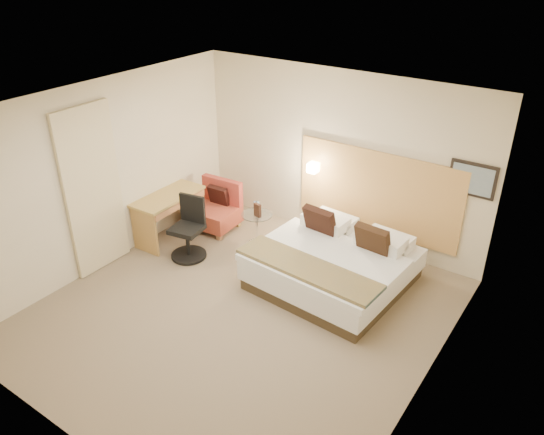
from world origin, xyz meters
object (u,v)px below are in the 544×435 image
Objects in this scene: desk at (170,205)px; desk_chair at (189,233)px; lounge_chair at (216,210)px; bed at (334,264)px; side_table at (257,228)px.

desk_chair is at bearing -22.20° from desk.
desk is (-0.36, -0.68, 0.27)m from lounge_chair.
desk is 1.28× the size of desk_chair.
lounge_chair is 0.66× the size of desk.
bed is at bearing 7.24° from desk.
bed is at bearing -9.28° from side_table.
desk_chair is at bearing -164.24° from bed.
desk is at bearing -172.76° from bed.
desk is (-1.27, -0.60, 0.29)m from side_table.
side_table is 1.44m from desk.
bed is at bearing -7.75° from lounge_chair.
lounge_chair is at bearing 105.92° from desk_chair.
desk_chair is (0.27, -0.94, 0.07)m from lounge_chair.
desk_chair reaches higher than lounge_chair.
bed is 1.52m from side_table.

